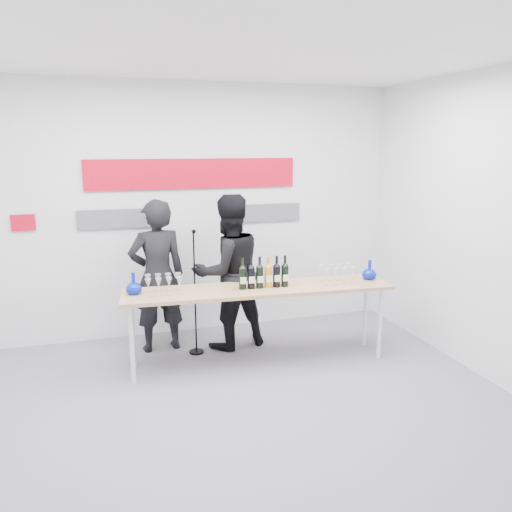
# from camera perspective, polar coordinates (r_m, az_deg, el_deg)

# --- Properties ---
(ground) EXTENTS (5.00, 5.00, 0.00)m
(ground) POSITION_cam_1_polar(r_m,az_deg,el_deg) (4.67, -1.99, -16.66)
(ground) COLOR slate
(ground) RESTS_ON ground
(back_wall) EXTENTS (5.00, 0.04, 3.00)m
(back_wall) POSITION_cam_1_polar(r_m,az_deg,el_deg) (6.08, -7.05, 5.10)
(back_wall) COLOR silver
(back_wall) RESTS_ON ground
(signage) EXTENTS (3.38, 0.02, 0.79)m
(signage) POSITION_cam_1_polar(r_m,az_deg,el_deg) (6.01, -7.60, 7.94)
(signage) COLOR red
(signage) RESTS_ON back_wall
(tasting_table) EXTENTS (2.82, 0.76, 0.84)m
(tasting_table) POSITION_cam_1_polar(r_m,az_deg,el_deg) (5.20, 0.32, -4.28)
(tasting_table) COLOR tan
(tasting_table) RESTS_ON ground
(wine_bottles) EXTENTS (0.53, 0.11, 0.33)m
(wine_bottles) POSITION_cam_1_polar(r_m,az_deg,el_deg) (5.14, 0.91, -1.86)
(wine_bottles) COLOR black
(wine_bottles) RESTS_ON tasting_table
(decanter_left) EXTENTS (0.16, 0.16, 0.21)m
(decanter_left) POSITION_cam_1_polar(r_m,az_deg,el_deg) (5.08, -13.82, -3.07)
(decanter_left) COLOR #081998
(decanter_left) RESTS_ON tasting_table
(decanter_right) EXTENTS (0.16, 0.16, 0.21)m
(decanter_right) POSITION_cam_1_polar(r_m,az_deg,el_deg) (5.62, 12.84, -1.52)
(decanter_right) COLOR #081998
(decanter_right) RESTS_ON tasting_table
(glasses_left) EXTENTS (0.37, 0.25, 0.18)m
(glasses_left) POSITION_cam_1_polar(r_m,az_deg,el_deg) (5.03, -10.51, -3.23)
(glasses_left) COLOR silver
(glasses_left) RESTS_ON tasting_table
(glasses_right) EXTENTS (0.37, 0.25, 0.18)m
(glasses_right) POSITION_cam_1_polar(r_m,az_deg,el_deg) (5.41, 9.24, -2.06)
(glasses_right) COLOR silver
(glasses_right) RESTS_ON tasting_table
(presenter_left) EXTENTS (0.67, 0.48, 1.72)m
(presenter_left) POSITION_cam_1_polar(r_m,az_deg,el_deg) (5.64, -11.19, -2.28)
(presenter_left) COLOR black
(presenter_left) RESTS_ON ground
(presenter_right) EXTENTS (0.98, 0.84, 1.76)m
(presenter_right) POSITION_cam_1_polar(r_m,az_deg,el_deg) (5.63, -3.17, -1.86)
(presenter_right) COLOR black
(presenter_right) RESTS_ON ground
(mic_stand) EXTENTS (0.16, 0.16, 1.41)m
(mic_stand) POSITION_cam_1_polar(r_m,az_deg,el_deg) (5.59, -6.91, -6.87)
(mic_stand) COLOR black
(mic_stand) RESTS_ON ground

